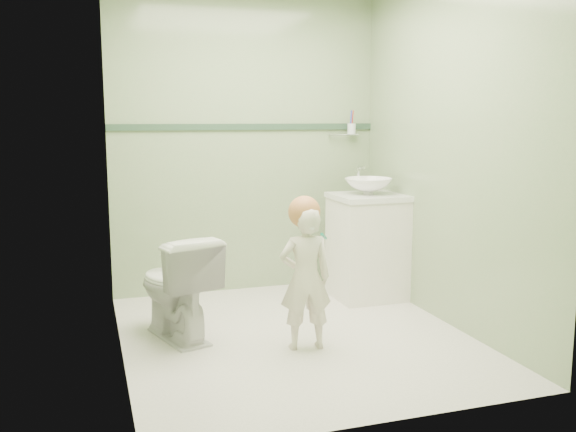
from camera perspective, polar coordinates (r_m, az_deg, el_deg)
name	(u,v)px	position (r m, az deg, el deg)	size (l,w,h in m)	color
ground	(295,336)	(4.20, 0.64, -10.87)	(2.50, 2.50, 0.00)	beige
room_shell	(295,154)	(3.96, 0.67, 5.69)	(2.50, 2.54, 2.40)	#89A978
trim_stripe	(247,127)	(5.14, -3.78, 8.08)	(2.20, 0.02, 0.05)	#2C4835
vanity	(367,248)	(5.02, 7.20, -2.90)	(0.52, 0.50, 0.80)	white
counter	(368,197)	(4.96, 7.29, 1.74)	(0.54, 0.52, 0.04)	white
basin	(368,186)	(4.95, 7.31, 2.71)	(0.37, 0.37, 0.13)	white
faucet	(359,174)	(5.11, 6.44, 3.81)	(0.03, 0.13, 0.18)	silver
cup_holder	(351,129)	(5.38, 5.71, 7.86)	(0.26, 0.07, 0.21)	silver
toilet	(176,286)	(4.14, -10.15, -6.31)	(0.39, 0.68, 0.69)	white
toddler	(305,278)	(3.87, 1.59, -5.69)	(0.32, 0.21, 0.89)	silver
hair_cap	(304,212)	(3.82, 1.49, 0.38)	(0.20, 0.20, 0.20)	#B97440
teal_toothbrush	(323,235)	(3.71, 3.16, -1.77)	(0.11, 0.14, 0.08)	#14846C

